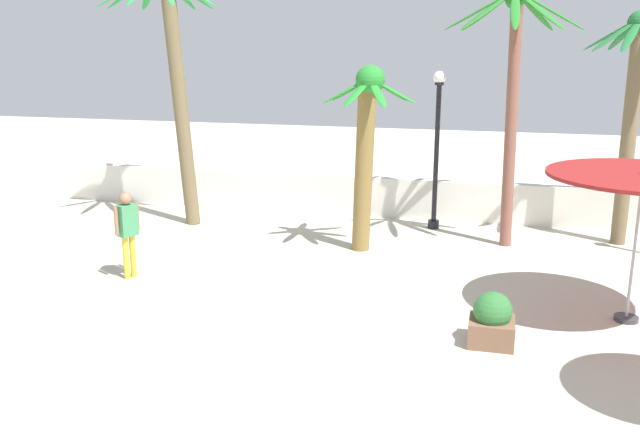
# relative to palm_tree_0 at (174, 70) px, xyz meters

# --- Properties ---
(ground_plane) EXTENTS (56.00, 56.00, 0.00)m
(ground_plane) POSITION_rel_palm_tree_0_xyz_m (4.78, -7.74, -3.85)
(ground_plane) COLOR beige
(boundary_wall) EXTENTS (25.20, 0.30, 1.05)m
(boundary_wall) POSITION_rel_palm_tree_0_xyz_m (4.78, 1.91, -3.33)
(boundary_wall) COLOR silver
(boundary_wall) RESTS_ON ground_plane
(palm_tree_0) EXTENTS (3.00, 3.00, 6.23)m
(palm_tree_0) POSITION_rel_palm_tree_0_xyz_m (0.00, 0.00, 0.00)
(palm_tree_0) COLOR brown
(palm_tree_0) RESTS_ON ground_plane
(palm_tree_1) EXTENTS (2.94, 2.95, 5.62)m
(palm_tree_1) POSITION_rel_palm_tree_0_xyz_m (8.00, -0.05, -0.19)
(palm_tree_1) COLOR brown
(palm_tree_1) RESTS_ON ground_plane
(palm_tree_2) EXTENTS (2.03, 1.98, 4.08)m
(palm_tree_2) POSITION_rel_palm_tree_0_xyz_m (5.01, -1.20, -1.31)
(palm_tree_2) COLOR olive
(palm_tree_2) RESTS_ON ground_plane
(palm_tree_3) EXTENTS (2.29, 2.24, 5.20)m
(palm_tree_3) POSITION_rel_palm_tree_0_xyz_m (10.60, 0.74, -0.63)
(palm_tree_3) COLOR brown
(palm_tree_3) RESTS_ON ground_plane
(lamp_post_1) EXTENTS (0.30, 0.30, 3.86)m
(lamp_post_1) POSITION_rel_palm_tree_0_xyz_m (6.34, 1.05, -1.76)
(lamp_post_1) COLOR black
(lamp_post_1) RESTS_ON ground_plane
(guest_0) EXTENTS (0.37, 0.51, 1.73)m
(guest_0) POSITION_rel_palm_tree_0_xyz_m (0.86, -4.23, -2.80)
(guest_0) COLOR gold
(guest_0) RESTS_ON ground_plane
(planter) EXTENTS (0.70, 0.70, 0.85)m
(planter) POSITION_rel_palm_tree_0_xyz_m (7.88, -5.67, -3.47)
(planter) COLOR brown
(planter) RESTS_ON ground_plane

